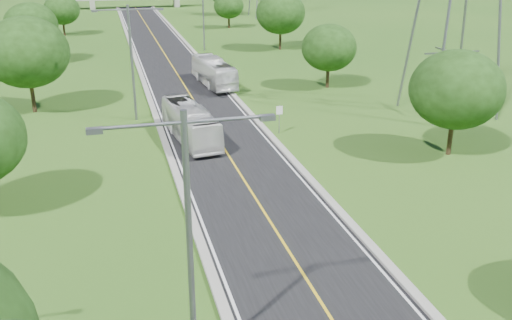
{
  "coord_description": "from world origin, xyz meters",
  "views": [
    {
      "loc": [
        -8.18,
        -4.98,
        14.84
      ],
      "look_at": [
        -0.25,
        24.93,
        3.0
      ],
      "focal_mm": 40.0,
      "sensor_mm": 36.0,
      "label": 1
    }
  ],
  "objects": [
    {
      "name": "ground",
      "position": [
        0.0,
        60.0,
        0.0
      ],
      "size": [
        260.0,
        260.0,
        0.0
      ],
      "primitive_type": "plane",
      "color": "#295417",
      "rests_on": "ground"
    },
    {
      "name": "road",
      "position": [
        0.0,
        66.0,
        0.03
      ],
      "size": [
        8.0,
        150.0,
        0.06
      ],
      "primitive_type": "cube",
      "color": "black",
      "rests_on": "ground"
    },
    {
      "name": "curb_left",
      "position": [
        -4.25,
        66.0,
        0.11
      ],
      "size": [
        0.5,
        150.0,
        0.22
      ],
      "primitive_type": "cube",
      "color": "gray",
      "rests_on": "ground"
    },
    {
      "name": "curb_right",
      "position": [
        4.25,
        66.0,
        0.11
      ],
      "size": [
        0.5,
        150.0,
        0.22
      ],
      "primitive_type": "cube",
      "color": "gray",
      "rests_on": "ground"
    },
    {
      "name": "speed_limit_sign",
      "position": [
        5.2,
        37.98,
        1.6
      ],
      "size": [
        0.55,
        0.09,
        2.4
      ],
      "color": "slate",
      "rests_on": "ground"
    },
    {
      "name": "streetlight_near_left",
      "position": [
        -6.0,
        12.0,
        5.94
      ],
      "size": [
        5.9,
        0.25,
        10.0
      ],
      "color": "slate",
      "rests_on": "ground"
    },
    {
      "name": "streetlight_mid_left",
      "position": [
        -6.0,
        45.0,
        5.94
      ],
      "size": [
        5.9,
        0.25,
        10.0
      ],
      "color": "slate",
      "rests_on": "ground"
    },
    {
      "name": "streetlight_far_right",
      "position": [
        6.0,
        78.0,
        5.94
      ],
      "size": [
        5.9,
        0.25,
        10.0
      ],
      "color": "slate",
      "rests_on": "ground"
    },
    {
      "name": "tree_lc",
      "position": [
        -15.0,
        50.0,
        5.58
      ],
      "size": [
        7.56,
        7.56,
        8.79
      ],
      "color": "black",
      "rests_on": "ground"
    },
    {
      "name": "tree_ld",
      "position": [
        -17.0,
        74.0,
        4.95
      ],
      "size": [
        6.72,
        6.72,
        7.82
      ],
      "color": "black",
      "rests_on": "ground"
    },
    {
      "name": "tree_le",
      "position": [
        -14.5,
        98.0,
        4.33
      ],
      "size": [
        5.88,
        5.88,
        6.84
      ],
      "color": "black",
      "rests_on": "ground"
    },
    {
      "name": "tree_rb",
      "position": [
        16.0,
        30.0,
        4.95
      ],
      "size": [
        6.72,
        6.72,
        7.82
      ],
      "color": "black",
      "rests_on": "ground"
    },
    {
      "name": "tree_rc",
      "position": [
        15.0,
        52.0,
        4.33
      ],
      "size": [
        5.88,
        5.88,
        6.84
      ],
      "color": "black",
      "rests_on": "ground"
    },
    {
      "name": "tree_rd",
      "position": [
        17.0,
        76.0,
        5.27
      ],
      "size": [
        7.14,
        7.14,
        8.3
      ],
      "color": "black",
      "rests_on": "ground"
    },
    {
      "name": "tree_re",
      "position": [
        14.5,
        100.0,
        4.02
      ],
      "size": [
        5.46,
        5.46,
        6.35
      ],
      "color": "black",
      "rests_on": "ground"
    },
    {
      "name": "bus_outbound",
      "position": [
        3.2,
        56.05,
        1.5
      ],
      "size": [
        3.35,
        10.53,
        2.88
      ],
      "primitive_type": "imported",
      "rotation": [
        0.0,
        0.0,
        3.23
      ],
      "color": "white",
      "rests_on": "road"
    },
    {
      "name": "bus_inbound",
      "position": [
        -2.13,
        38.16,
        1.45
      ],
      "size": [
        3.5,
        10.2,
        2.78
      ],
      "primitive_type": "imported",
      "rotation": [
        0.0,
        0.0,
        0.12
      ],
      "color": "silver",
      "rests_on": "road"
    }
  ]
}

